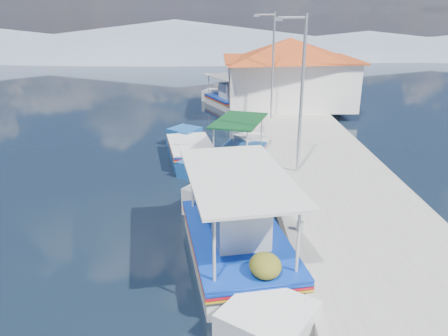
{
  "coord_description": "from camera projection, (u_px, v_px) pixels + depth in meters",
  "views": [
    {
      "loc": [
        1.4,
        -14.34,
        6.61
      ],
      "look_at": [
        1.63,
        0.21,
        1.3
      ],
      "focal_mm": 34.88,
      "sensor_mm": 36.0,
      "label": 1
    }
  ],
  "objects": [
    {
      "name": "lamp_post_near",
      "position": [
        300.0,
        88.0,
        16.34
      ],
      "size": [
        1.21,
        0.14,
        6.0
      ],
      "color": "#A5A8AD",
      "rests_on": "quay"
    },
    {
      "name": "caique_green_canopy",
      "position": [
        238.0,
        157.0,
        19.62
      ],
      "size": [
        3.08,
        5.91,
        2.32
      ],
      "rotation": [
        0.0,
        0.0,
        0.31
      ],
      "color": "silver",
      "rests_on": "ground"
    },
    {
      "name": "bollards",
      "position": [
        268.0,
        144.0,
        20.49
      ],
      "size": [
        0.2,
        17.2,
        0.3
      ],
      "color": "#A5A8AD",
      "rests_on": "quay"
    },
    {
      "name": "mountain_ridge",
      "position": [
        250.0,
        41.0,
        67.71
      ],
      "size": [
        171.4,
        96.0,
        5.5
      ],
      "color": "gray",
      "rests_on": "ground"
    },
    {
      "name": "lamp_post_far",
      "position": [
        271.0,
        61.0,
        24.8
      ],
      "size": [
        1.21,
        0.14,
        6.0
      ],
      "color": "#A5A8AD",
      "rests_on": "quay"
    },
    {
      "name": "main_caique",
      "position": [
        238.0,
        241.0,
        12.08
      ],
      "size": [
        3.48,
        8.59,
        2.87
      ],
      "rotation": [
        0.0,
        0.0,
        -0.17
      ],
      "color": "silver",
      "rests_on": "ground"
    },
    {
      "name": "quay",
      "position": [
        309.0,
        147.0,
        21.36
      ],
      "size": [
        5.0,
        44.0,
        0.5
      ],
      "primitive_type": "cube",
      "color": "#A5A39A",
      "rests_on": "ground"
    },
    {
      "name": "ground",
      "position": [
        179.0,
        204.0,
        15.72
      ],
      "size": [
        160.0,
        160.0,
        0.0
      ],
      "primitive_type": "plane",
      "color": "black",
      "rests_on": "ground"
    },
    {
      "name": "caique_far",
      "position": [
        227.0,
        100.0,
        31.47
      ],
      "size": [
        3.78,
        6.23,
        2.39
      ],
      "rotation": [
        0.0,
        0.0,
        -0.42
      ],
      "color": "silver",
      "rests_on": "ground"
    },
    {
      "name": "harbor_building",
      "position": [
        289.0,
        71.0,
        28.95
      ],
      "size": [
        10.49,
        10.49,
        4.4
      ],
      "color": "white",
      "rests_on": "quay"
    },
    {
      "name": "caique_blue_hull",
      "position": [
        191.0,
        152.0,
        20.41
      ],
      "size": [
        2.71,
        6.41,
        1.16
      ],
      "rotation": [
        0.0,
        0.0,
        -0.19
      ],
      "color": "#184D91",
      "rests_on": "ground"
    }
  ]
}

